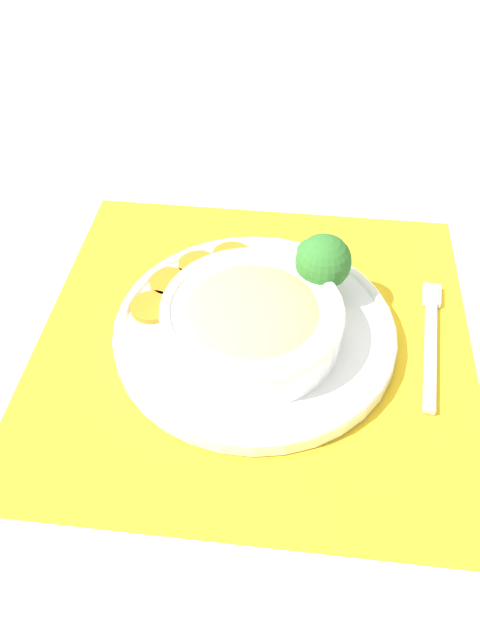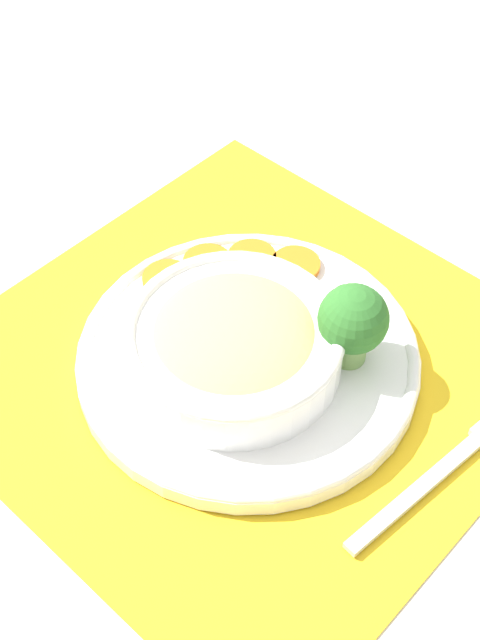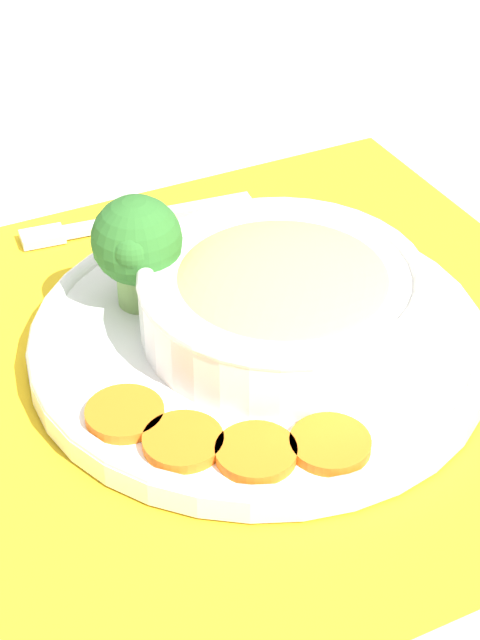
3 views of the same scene
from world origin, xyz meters
TOP-DOWN VIEW (x-y plane):
  - ground_plane at (0.00, 0.00)m, footprint 4.00×4.00m
  - placemat at (0.00, 0.00)m, footprint 0.51×0.51m
  - plate at (0.00, 0.00)m, footprint 0.30×0.30m
  - bowl at (0.00, -0.02)m, footprint 0.18×0.18m
  - broccoli_floret at (0.06, 0.06)m, footprint 0.06×0.06m
  - carrot_slice_near at (-0.05, 0.10)m, footprint 0.05×0.05m
  - carrot_slice_middle at (-0.08, 0.08)m, footprint 0.05×0.05m
  - carrot_slice_far at (-0.11, 0.04)m, footprint 0.05×0.05m
  - carrot_slice_extra at (-0.11, 0.00)m, footprint 0.05×0.05m
  - fork at (0.18, 0.05)m, footprint 0.02×0.18m

SIDE VIEW (x-z plane):
  - ground_plane at x=0.00m, z-range 0.00..0.00m
  - placemat at x=0.00m, z-range 0.00..0.00m
  - fork at x=0.18m, z-range 0.00..0.01m
  - plate at x=0.00m, z-range 0.00..0.03m
  - carrot_slice_near at x=-0.05m, z-range 0.02..0.03m
  - carrot_slice_middle at x=-0.08m, z-range 0.02..0.03m
  - carrot_slice_far at x=-0.11m, z-range 0.02..0.03m
  - carrot_slice_extra at x=-0.11m, z-range 0.02..0.03m
  - bowl at x=0.00m, z-range 0.02..0.07m
  - broccoli_floret at x=0.06m, z-range 0.03..0.11m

